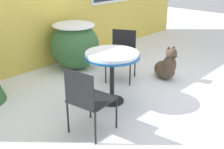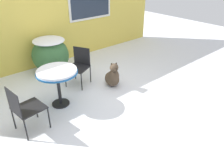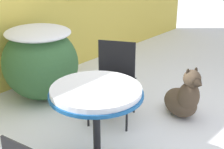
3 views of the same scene
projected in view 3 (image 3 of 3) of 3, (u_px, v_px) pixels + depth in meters
ground_plane at (155, 137)px, 3.61m from camera, size 16.00×16.00×0.00m
shrub_left at (40, 61)px, 4.32m from camera, size 0.94×0.98×0.93m
patio_table at (96, 99)px, 2.91m from camera, size 0.81×0.81×0.79m
patio_chair_near_table at (114, 78)px, 3.85m from camera, size 0.63×0.63×0.87m
dog at (184, 98)px, 3.93m from camera, size 0.49×0.64×0.65m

